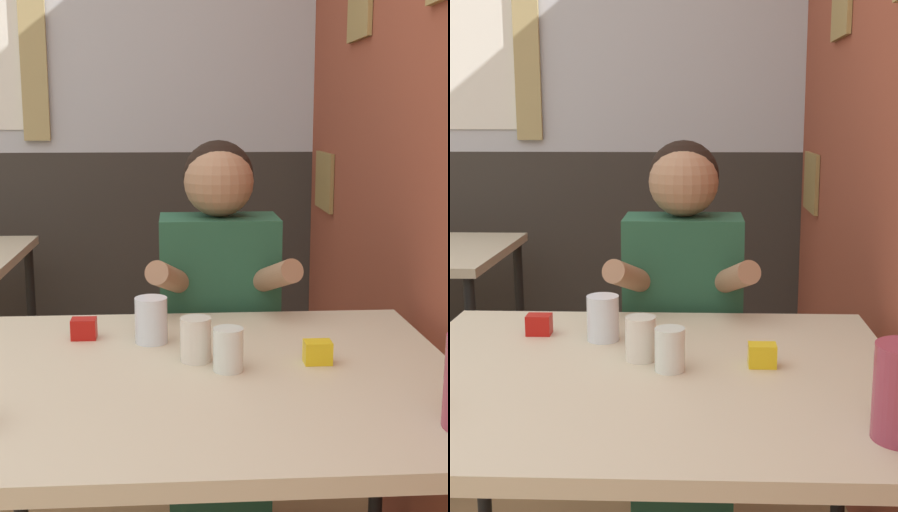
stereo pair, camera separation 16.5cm
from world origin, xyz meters
The scene contains 9 objects.
brick_wall_right centered at (1.26, 1.19, 1.35)m, with size 0.08×4.38×2.70m.
back_wall centered at (-0.01, 2.41, 1.36)m, with size 5.45×0.09×2.70m.
main_table centered at (0.62, 0.36, 0.69)m, with size 1.09×0.91×0.75m.
person_seated centered at (0.69, 0.95, 0.63)m, with size 0.42×0.40×1.21m.
glass_near_pitcher centered at (0.50, 0.57, 0.80)m, with size 0.08×0.08×0.11m.
glass_center centered at (0.67, 0.37, 0.79)m, with size 0.06×0.06×0.09m.
glass_far_side centered at (0.60, 0.43, 0.79)m, with size 0.07×0.07×0.10m.
condiment_ketchup centered at (0.34, 0.61, 0.77)m, with size 0.06×0.04×0.05m.
condiment_mustard centered at (0.87, 0.40, 0.77)m, with size 0.06×0.04×0.05m.
Camera 1 is at (0.57, -1.07, 1.28)m, focal length 50.00 mm.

